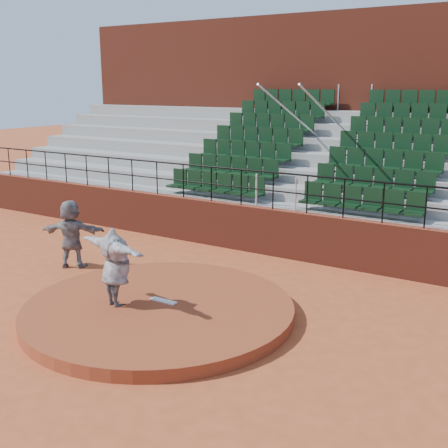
# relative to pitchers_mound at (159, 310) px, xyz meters

# --- Properties ---
(ground) EXTENTS (90.00, 90.00, 0.00)m
(ground) POSITION_rel_pitchers_mound_xyz_m (0.00, 0.00, -0.12)
(ground) COLOR #AF4E27
(ground) RESTS_ON ground
(pitchers_mound) EXTENTS (5.50, 5.50, 0.25)m
(pitchers_mound) POSITION_rel_pitchers_mound_xyz_m (0.00, 0.00, 0.00)
(pitchers_mound) COLOR brown
(pitchers_mound) RESTS_ON ground
(pitching_rubber) EXTENTS (0.60, 0.15, 0.03)m
(pitching_rubber) POSITION_rel_pitchers_mound_xyz_m (0.00, 0.15, 0.14)
(pitching_rubber) COLOR white
(pitching_rubber) RESTS_ON pitchers_mound
(boundary_wall) EXTENTS (24.00, 0.30, 1.30)m
(boundary_wall) POSITION_rel_pitchers_mound_xyz_m (0.00, 5.00, 0.53)
(boundary_wall) COLOR maroon
(boundary_wall) RESTS_ON ground
(wall_railing) EXTENTS (24.04, 0.05, 1.03)m
(wall_railing) POSITION_rel_pitchers_mound_xyz_m (0.00, 5.00, 1.90)
(wall_railing) COLOR black
(wall_railing) RESTS_ON boundary_wall
(seating_deck) EXTENTS (24.00, 5.97, 4.63)m
(seating_deck) POSITION_rel_pitchers_mound_xyz_m (0.00, 8.65, 1.32)
(seating_deck) COLOR gray
(seating_deck) RESTS_ON ground
(press_box_facade) EXTENTS (24.00, 3.00, 7.10)m
(press_box_facade) POSITION_rel_pitchers_mound_xyz_m (0.00, 12.60, 3.43)
(press_box_facade) COLOR maroon
(press_box_facade) RESTS_ON ground
(pitcher) EXTENTS (2.05, 0.95, 1.61)m
(pitcher) POSITION_rel_pitchers_mound_xyz_m (-0.69, -0.49, 0.93)
(pitcher) COLOR black
(pitcher) RESTS_ON pitchers_mound
(fielder) EXTENTS (1.70, 1.20, 1.77)m
(fielder) POSITION_rel_pitchers_mound_xyz_m (-3.86, 1.30, 0.76)
(fielder) COLOR black
(fielder) RESTS_ON ground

